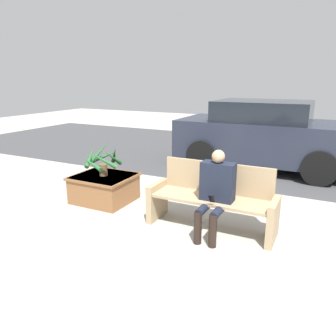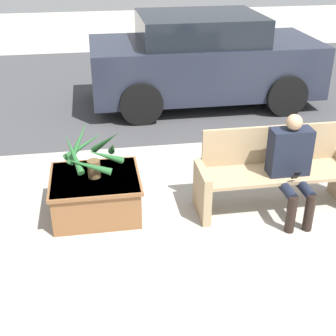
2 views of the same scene
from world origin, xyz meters
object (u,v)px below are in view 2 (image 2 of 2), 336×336
Objects in this scene: planter_box at (96,193)px; parked_car at (203,60)px; potted_plant at (93,153)px; bench at (274,172)px; person_seated at (292,162)px.

parked_car reaches higher than planter_box.
potted_plant is at bearing -119.69° from planter_box.
planter_box is 0.50m from potted_plant.
bench is 1.54× the size of person_seated.
planter_box is at bearing -120.10° from parked_car.
parked_car is (-0.09, 3.83, 0.14)m from person_seated.
potted_plant is (-2.01, 0.15, 0.32)m from bench.
bench is 2.05m from potted_plant.
bench is at bearing -90.09° from parked_car.
potted_plant is at bearing 175.60° from bench.
person_seated reaches higher than potted_plant.
parked_car is (2.02, 3.48, 0.54)m from planter_box.
potted_plant is (-0.00, -0.00, 0.50)m from planter_box.
planter_box is at bearing 175.51° from bench.
person_seated is at bearing -9.35° from planter_box.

